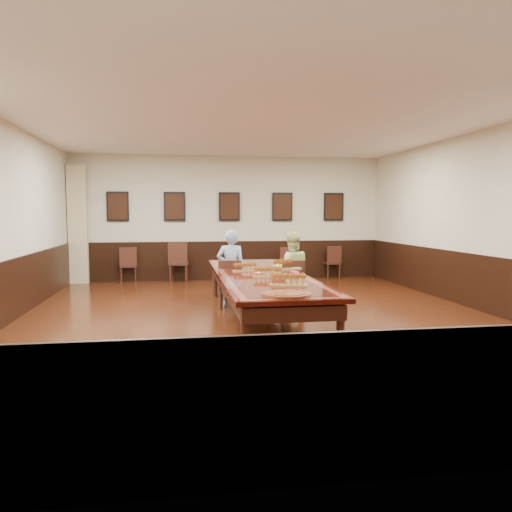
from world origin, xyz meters
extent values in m
cube|color=black|center=(0.00, 0.00, -0.01)|extent=(8.00, 10.00, 0.02)
cube|color=white|center=(0.00, 0.00, 3.21)|extent=(8.00, 10.00, 0.02)
cube|color=beige|center=(0.00, 5.01, 1.60)|extent=(8.00, 0.02, 3.20)
cube|color=beige|center=(0.00, -5.01, 1.60)|extent=(8.00, 0.02, 3.20)
cube|color=beige|center=(4.01, 0.00, 1.60)|extent=(0.02, 10.00, 3.20)
imported|color=#4B73BD|center=(-0.37, 1.12, 0.72)|extent=(0.57, 0.42, 1.43)
imported|color=#EBF498|center=(0.74, 0.98, 0.70)|extent=(0.74, 0.60, 1.40)
cube|color=#D94883|center=(0.60, 0.11, 0.76)|extent=(0.13, 0.17, 0.01)
cube|color=#C2B585|center=(-3.75, 4.82, 1.45)|extent=(0.45, 0.18, 2.90)
cube|color=black|center=(0.00, 4.98, 0.50)|extent=(7.98, 0.04, 1.00)
cube|color=black|center=(0.00, -4.98, 0.50)|extent=(7.98, 0.04, 1.00)
cube|color=black|center=(-3.98, 0.00, 0.50)|extent=(0.04, 9.98, 1.00)
cube|color=black|center=(3.98, 0.00, 0.50)|extent=(0.04, 9.98, 1.00)
cube|color=black|center=(0.00, 0.00, 0.72)|extent=(1.40, 5.00, 0.06)
cube|color=#984E31|center=(0.00, 0.00, 0.75)|extent=(1.28, 4.88, 0.00)
cube|color=black|center=(0.00, 0.00, 0.75)|extent=(1.10, 4.70, 0.00)
cube|color=black|center=(0.00, 0.00, 0.57)|extent=(1.25, 4.85, 0.18)
cylinder|color=black|center=(-0.58, -2.32, 0.34)|extent=(0.10, 0.10, 0.69)
cylinder|color=black|center=(0.58, -2.32, 0.34)|extent=(0.10, 0.10, 0.69)
cylinder|color=black|center=(-0.58, 2.32, 0.34)|extent=(0.10, 0.10, 0.69)
cylinder|color=black|center=(0.58, 2.32, 0.34)|extent=(0.10, 0.10, 0.69)
cube|color=black|center=(-2.80, 4.94, 1.90)|extent=(0.54, 0.03, 0.74)
cube|color=black|center=(-2.80, 4.92, 1.90)|extent=(0.46, 0.01, 0.64)
cube|color=black|center=(-1.40, 4.94, 1.90)|extent=(0.54, 0.03, 0.74)
cube|color=black|center=(-1.40, 4.92, 1.90)|extent=(0.46, 0.01, 0.64)
cube|color=black|center=(0.00, 4.94, 1.90)|extent=(0.54, 0.03, 0.74)
cube|color=black|center=(0.00, 4.92, 1.90)|extent=(0.46, 0.01, 0.64)
cube|color=black|center=(1.40, 4.94, 1.90)|extent=(0.54, 0.03, 0.74)
cube|color=black|center=(1.40, 4.92, 1.90)|extent=(0.46, 0.01, 0.64)
cube|color=black|center=(2.80, 4.94, 1.90)|extent=(0.54, 0.03, 0.74)
cube|color=black|center=(2.80, 4.92, 1.90)|extent=(0.46, 0.01, 0.64)
cube|color=olive|center=(-0.21, 0.35, 0.76)|extent=(0.43, 0.18, 0.03)
cube|color=olive|center=(0.54, 0.51, 0.77)|extent=(0.52, 0.20, 0.03)
cube|color=olive|center=(0.04, -0.43, 0.76)|extent=(0.46, 0.16, 0.03)
cube|color=olive|center=(0.14, -1.40, 0.77)|extent=(0.53, 0.31, 0.03)
cylinder|color=red|center=(-0.04, 0.00, 0.76)|extent=(0.19, 0.19, 0.02)
cylinder|color=silver|center=(-0.04, 0.00, 0.77)|extent=(0.10, 0.10, 0.01)
cylinder|color=#522310|center=(-0.06, -2.19, 0.77)|extent=(0.66, 0.66, 0.04)
cylinder|color=#984E31|center=(-0.06, -2.19, 0.79)|extent=(0.53, 0.53, 0.01)
camera|label=1|loc=(-1.33, -7.95, 1.75)|focal=35.00mm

